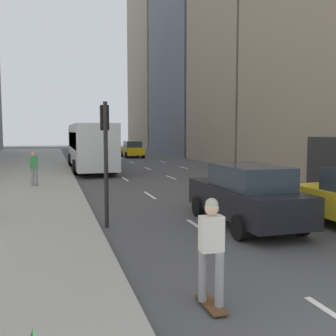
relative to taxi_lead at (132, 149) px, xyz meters
The scene contains 9 objects.
sidewalk_left 16.22m from the taxi_lead, 132.76° to the right, with size 8.00×66.00×0.15m, color #9E9E99.
lane_markings 15.98m from the taxi_lead, 95.03° to the right, with size 5.72×56.00×0.01m.
building_row_right 15.70m from the taxi_lead, 10.37° to the right, with size 6.00×68.73×34.71m.
taxi_lead is the anchor object (origin of this frame).
sedan_black_near 31.17m from the taxi_lead, 95.15° to the right, with size 2.02×4.77×1.80m.
city_bus 13.86m from the taxi_lead, 113.94° to the right, with size 2.80×11.61×3.25m.
skateboarder 36.25m from the taxi_lead, 99.34° to the right, with size 0.36×0.80×1.75m.
pedestrian_far_walking 23.38m from the taxi_lead, 112.85° to the right, with size 0.36×0.22×1.65m.
traffic_light_pole 30.79m from the taxi_lead, 102.68° to the right, with size 0.24×0.42×3.60m.
Camera 1 is at (-4.21, -2.40, 2.76)m, focal length 42.00 mm.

